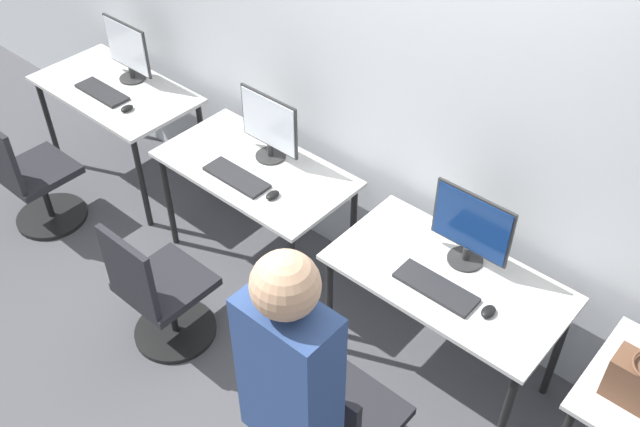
{
  "coord_description": "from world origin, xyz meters",
  "views": [
    {
      "loc": [
        1.8,
        -1.94,
        3.31
      ],
      "look_at": [
        0.0,
        0.13,
        0.9
      ],
      "focal_mm": 40.0,
      "sensor_mm": 36.0,
      "label": 1
    }
  ],
  "objects": [
    {
      "name": "ground_plane",
      "position": [
        0.0,
        0.0,
        0.0
      ],
      "size": [
        20.0,
        20.0,
        0.0
      ],
      "primitive_type": "plane",
      "color": "#4C4C51"
    },
    {
      "name": "wall_back",
      "position": [
        0.0,
        0.77,
        1.4
      ],
      "size": [
        12.0,
        0.05,
        2.8
      ],
      "color": "silver",
      "rests_on": "ground_plane"
    },
    {
      "name": "desk_far_left",
      "position": [
        -2.03,
        0.32,
        0.66
      ],
      "size": [
        1.18,
        0.64,
        0.75
      ],
      "color": "silver",
      "rests_on": "ground_plane"
    },
    {
      "name": "monitor_far_left",
      "position": [
        -2.03,
        0.48,
        0.97
      ],
      "size": [
        0.43,
        0.18,
        0.42
      ],
      "color": "#2D2D2D",
      "rests_on": "desk_far_left"
    },
    {
      "name": "keyboard_far_left",
      "position": [
        -2.03,
        0.22,
        0.76
      ],
      "size": [
        0.42,
        0.15,
        0.02
      ],
      "color": "#262628",
      "rests_on": "desk_far_left"
    },
    {
      "name": "mouse_far_left",
      "position": [
        -1.73,
        0.2,
        0.77
      ],
      "size": [
        0.06,
        0.09,
        0.03
      ],
      "color": "black",
      "rests_on": "desk_far_left"
    },
    {
      "name": "office_chair_far_left",
      "position": [
        -2.06,
        -0.41,
        0.36
      ],
      "size": [
        0.48,
        0.48,
        0.88
      ],
      "color": "black",
      "rests_on": "ground_plane"
    },
    {
      "name": "desk_left",
      "position": [
        -0.68,
        0.32,
        0.66
      ],
      "size": [
        1.18,
        0.64,
        0.75
      ],
      "color": "silver",
      "rests_on": "ground_plane"
    },
    {
      "name": "monitor_left",
      "position": [
        -0.68,
        0.46,
        0.97
      ],
      "size": [
        0.43,
        0.18,
        0.42
      ],
      "color": "#2D2D2D",
      "rests_on": "desk_left"
    },
    {
      "name": "keyboard_left",
      "position": [
        -0.68,
        0.17,
        0.76
      ],
      "size": [
        0.42,
        0.15,
        0.02
      ],
      "color": "#262628",
      "rests_on": "desk_left"
    },
    {
      "name": "mouse_left",
      "position": [
        -0.4,
        0.19,
        0.77
      ],
      "size": [
        0.06,
        0.09,
        0.03
      ],
      "color": "black",
      "rests_on": "desk_left"
    },
    {
      "name": "office_chair_left",
      "position": [
        -0.62,
        -0.51,
        0.36
      ],
      "size": [
        0.48,
        0.48,
        0.88
      ],
      "color": "black",
      "rests_on": "ground_plane"
    },
    {
      "name": "desk_right",
      "position": [
        0.68,
        0.32,
        0.66
      ],
      "size": [
        1.18,
        0.64,
        0.75
      ],
      "color": "silver",
      "rests_on": "ground_plane"
    },
    {
      "name": "monitor_right",
      "position": [
        0.68,
        0.47,
        0.97
      ],
      "size": [
        0.43,
        0.18,
        0.42
      ],
      "color": "#2D2D2D",
      "rests_on": "desk_right"
    },
    {
      "name": "keyboard_right",
      "position": [
        0.68,
        0.21,
        0.76
      ],
      "size": [
        0.42,
        0.15,
        0.02
      ],
      "color": "#262628",
      "rests_on": "desk_right"
    },
    {
      "name": "mouse_right",
      "position": [
        0.95,
        0.24,
        0.77
      ],
      "size": [
        0.06,
        0.09,
        0.03
      ],
      "color": "black",
      "rests_on": "desk_right"
    },
    {
      "name": "person_right",
      "position": [
        0.71,
        -0.86,
        0.98
      ],
      "size": [
        0.36,
        0.23,
        1.77
      ],
      "color": "#232328",
      "rests_on": "ground_plane"
    }
  ]
}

